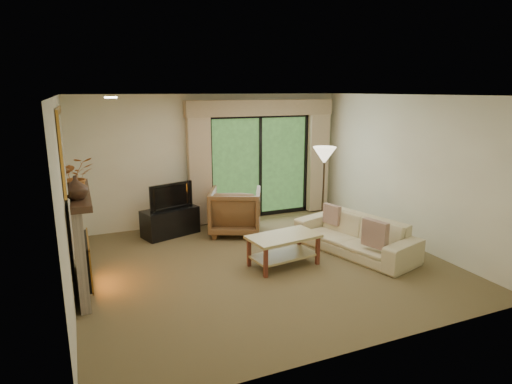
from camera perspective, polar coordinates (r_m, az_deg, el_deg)
name	(u,v)px	position (r m, az deg, el deg)	size (l,w,h in m)	color
floor	(263,264)	(6.85, 0.99, -9.53)	(5.50, 5.50, 0.00)	brown
ceiling	(264,95)	(6.30, 1.09, 12.78)	(5.50, 5.50, 0.00)	white
wall_back	(214,159)	(8.76, -5.63, 4.36)	(5.00, 5.00, 0.00)	#EDE4C4
wall_front	(367,233)	(4.37, 14.53, -5.33)	(5.00, 5.00, 0.00)	#EDE4C4
wall_left	(65,201)	(5.92, -24.07, -1.15)	(5.00, 5.00, 0.00)	#EDE4C4
wall_right	(407,170)	(7.96, 19.48, 2.73)	(5.00, 5.00, 0.00)	#EDE4C4
fireplace	(80,241)	(6.28, -22.42, -6.06)	(0.24, 1.70, 1.37)	gray
mirror	(63,148)	(6.00, -24.31, 5.34)	(0.07, 1.45, 1.02)	#C88936
sliding_door	(260,166)	(9.09, 0.53, 3.48)	(2.26, 0.10, 2.16)	black
curtain_left	(199,167)	(8.52, -7.54, 3.38)	(0.45, 0.18, 2.35)	tan
curtain_right	(318,158)	(9.59, 8.24, 4.47)	(0.45, 0.18, 2.35)	tan
cornice	(262,108)	(8.87, 0.78, 11.17)	(3.20, 0.24, 0.32)	tan
media_console	(170,222)	(8.22, -11.36, -3.92)	(1.03, 0.46, 0.51)	black
tv	(169,196)	(8.08, -11.52, -0.49)	(0.87, 0.11, 0.50)	black
armchair	(235,211)	(8.12, -2.77, -2.55)	(0.93, 0.96, 0.87)	brown
sofa	(355,235)	(7.38, 13.02, -5.63)	(2.09, 0.82, 0.61)	beige
pillow_near	(375,234)	(6.82, 15.59, -5.41)	(0.11, 0.42, 0.42)	brown
pillow_far	(332,214)	(7.75, 10.08, -2.96)	(0.09, 0.35, 0.35)	brown
coffee_table	(283,250)	(6.72, 3.69, -7.76)	(1.09, 0.60, 0.49)	tan
floor_lamp	(323,190)	(8.25, 8.94, 0.30)	(0.44, 0.44, 1.64)	beige
vase	(76,187)	(5.66, -22.89, 0.57)	(0.28, 0.28, 0.29)	#3C261A
branches	(75,176)	(5.84, -23.00, 1.92)	(0.44, 0.38, 0.49)	#B66C30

